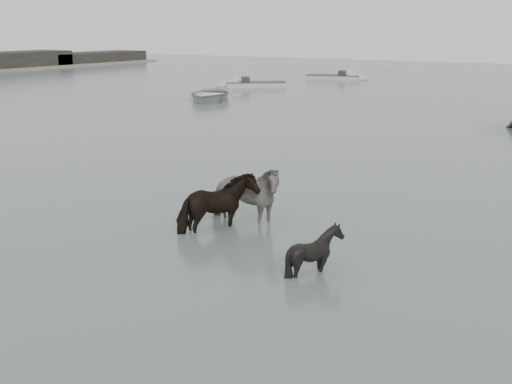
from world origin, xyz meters
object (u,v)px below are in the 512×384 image
at_px(pony_black, 315,243).
at_px(rowboat_lead, 209,92).
at_px(pony_pinto, 244,187).
at_px(pony_dark, 219,197).

xyz_separation_m(pony_black, rowboat_lead, (-17.50, 21.16, -0.06)).
distance_m(pony_pinto, pony_black, 3.32).
bearing_deg(rowboat_lead, pony_dark, -76.51).
xyz_separation_m(pony_dark, rowboat_lead, (-14.68, 20.07, -0.26)).
relative_size(pony_pinto, pony_black, 1.72).
bearing_deg(pony_dark, pony_black, -110.08).
relative_size(pony_black, rowboat_lead, 0.23).
relative_size(pony_pinto, pony_dark, 1.26).
height_order(pony_dark, rowboat_lead, pony_dark).
relative_size(pony_pinto, rowboat_lead, 0.40).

